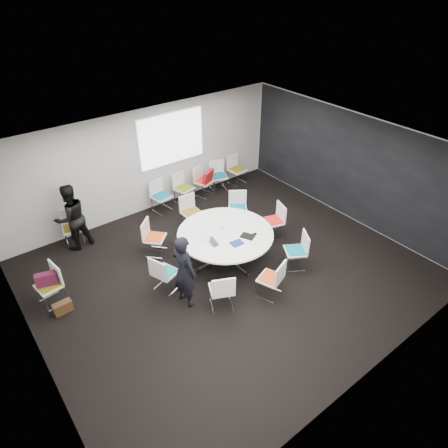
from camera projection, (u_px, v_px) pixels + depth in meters
room_shell at (232, 218)px, 8.20m from camera, size 8.08×7.08×2.88m
conference_table at (225, 240)px, 9.05m from camera, size 2.16×2.16×0.73m
projection_screen at (172, 139)px, 10.58m from camera, size 1.90×0.03×1.35m
chair_ring_a at (273, 227)px, 9.94m from camera, size 0.56×0.57×0.88m
chair_ring_b at (238, 214)px, 10.42m from camera, size 0.63×0.63×0.88m
chair_ring_c at (192, 218)px, 10.26m from camera, size 0.46×0.45×0.88m
chair_ring_d at (155, 244)px, 9.36m from camera, size 0.64×0.64×0.88m
chair_ring_e at (165, 279)px, 8.34m from camera, size 0.58×0.58×0.88m
chair_ring_f at (222, 296)px, 7.93m from camera, size 0.61×0.60×0.88m
chair_ring_g at (270, 285)px, 8.19m from camera, size 0.59×0.58×0.88m
chair_ring_h at (295, 257)px, 8.95m from camera, size 0.62×0.62×0.88m
chair_back_a at (162, 202)px, 10.94m from camera, size 0.53×0.52×0.88m
chair_back_b at (184, 194)px, 11.32m from camera, size 0.55×0.55×0.88m
chair_back_c at (204, 187)px, 11.66m from camera, size 0.59×0.58×0.88m
chair_back_d at (219, 181)px, 11.93m from camera, size 0.57×0.56×0.88m
chair_back_e at (237, 175)px, 12.29m from camera, size 0.51×0.50×0.88m
chair_spare_left at (51, 292)px, 8.02m from camera, size 0.51×0.52×0.88m
chair_person_back at (74, 233)px, 9.70m from camera, size 0.55×0.54×0.88m
person_main at (184, 271)px, 7.74m from camera, size 0.46×0.64×1.62m
person_back at (71, 217)px, 9.28m from camera, size 0.89×0.74×1.66m
laptop at (215, 241)px, 8.65m from camera, size 0.29×0.39×0.03m
laptop_lid at (204, 235)px, 8.65m from camera, size 0.11×0.29×0.22m
notebook_black at (248, 236)px, 8.81m from camera, size 0.33×0.37×0.02m
tablet_folio at (237, 243)px, 8.60m from camera, size 0.27×0.22×0.03m
papers_right at (242, 220)px, 9.37m from camera, size 0.37×0.35×0.00m
papers_front at (251, 225)px, 9.20m from camera, size 0.34×0.27×0.00m
cup at (222, 227)px, 9.05m from camera, size 0.08×0.08×0.09m
phone at (254, 234)px, 8.88m from camera, size 0.14×0.07×0.01m
maroon_bag at (46, 279)px, 7.82m from camera, size 0.42×0.24×0.28m
brown_bag at (63, 307)px, 7.88m from camera, size 0.37×0.17×0.24m
red_jacket at (208, 176)px, 11.28m from camera, size 0.47×0.33×0.36m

